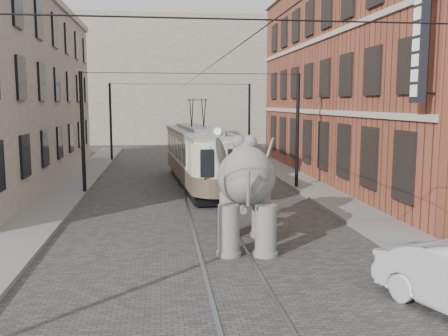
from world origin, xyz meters
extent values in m
plane|color=#494643|center=(0.00, 0.00, 0.00)|extent=(120.00, 120.00, 0.00)
cube|color=slate|center=(6.00, 0.00, 0.07)|extent=(2.00, 60.00, 0.15)
cube|color=slate|center=(-6.50, 0.00, 0.07)|extent=(2.00, 60.00, 0.15)
cube|color=brown|center=(11.00, 9.00, 6.00)|extent=(8.00, 26.00, 12.00)
cube|color=gray|center=(0.00, 40.00, 7.00)|extent=(28.00, 10.00, 14.00)
camera|label=1|loc=(-1.82, -18.80, 4.49)|focal=39.59mm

